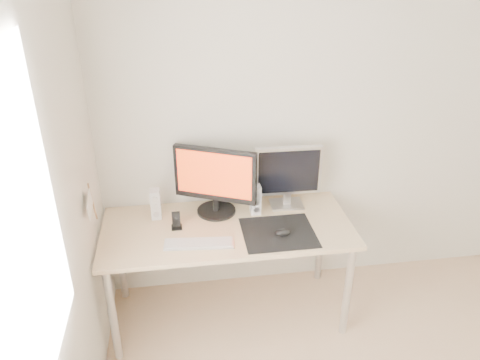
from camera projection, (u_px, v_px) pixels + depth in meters
wall_back at (354, 122)px, 3.21m from camera, size 3.50×0.00×3.50m
wall_left at (16, 346)px, 1.44m from camera, size 0.00×3.50×3.50m
window_pane at (1, 282)px, 1.33m from camera, size 0.00×1.30×1.30m
mousepad at (278, 233)px, 2.93m from camera, size 0.45×0.40×0.00m
mouse at (283, 232)px, 2.90m from camera, size 0.10×0.06×0.04m
desk at (228, 236)px, 3.03m from camera, size 1.60×0.70×0.73m
main_monitor at (215, 179)px, 3.03m from camera, size 0.52×0.34×0.47m
second_monitor at (288, 174)px, 3.12m from camera, size 0.45×0.17×0.43m
speaker_left at (156, 204)px, 3.04m from camera, size 0.07×0.08×0.20m
speaker_right at (256, 200)px, 3.10m from camera, size 0.07×0.08×0.20m
keyboard at (199, 243)px, 2.81m from camera, size 0.43×0.16×0.02m
phone_dock at (176, 223)px, 2.96m from camera, size 0.07×0.06×0.12m
pennant at (91, 203)px, 2.62m from camera, size 0.01×0.23×0.29m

